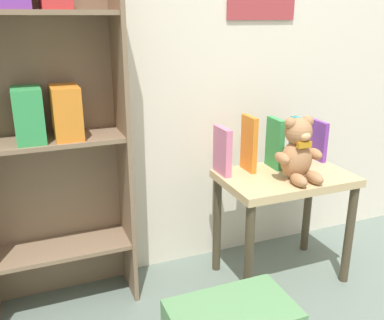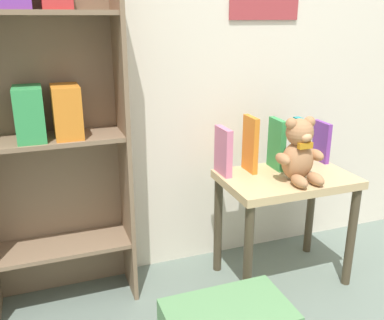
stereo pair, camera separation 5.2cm
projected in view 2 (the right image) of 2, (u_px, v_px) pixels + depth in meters
wall_back at (228, 4)px, 1.93m from camera, size 4.80×0.07×2.50m
bookshelf_side at (48, 114)px, 1.68m from camera, size 0.59×0.24×1.48m
display_table at (285, 194)px, 1.94m from camera, size 0.58×0.38×0.52m
teddy_bear at (299, 152)px, 1.82m from camera, size 0.21×0.19×0.28m
book_standing_pink at (223, 151)px, 1.90m from camera, size 0.03×0.13×0.21m
book_standing_orange at (250, 144)px, 1.93m from camera, size 0.03×0.12×0.25m
book_standing_green at (277, 144)px, 1.97m from camera, size 0.03×0.12×0.23m
book_standing_teal at (300, 142)px, 2.02m from camera, size 0.03×0.10×0.22m
book_standing_purple at (321, 142)px, 2.07m from camera, size 0.02×0.12×0.19m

